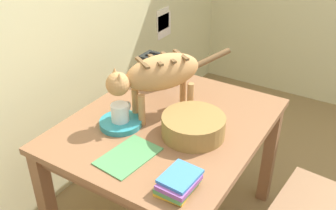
% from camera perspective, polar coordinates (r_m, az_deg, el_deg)
% --- Properties ---
extents(wall_rear, '(4.73, 0.11, 2.50)m').
position_cam_1_polar(wall_rear, '(2.27, -18.09, 14.61)').
color(wall_rear, beige).
rests_on(wall_rear, ground_plane).
extents(dining_table, '(1.14, 0.95, 0.74)m').
position_cam_1_polar(dining_table, '(2.02, 0.00, -4.67)').
color(dining_table, '#90603E').
rests_on(dining_table, ground_plane).
extents(cat, '(0.62, 0.41, 0.34)m').
position_cam_1_polar(cat, '(1.91, -1.45, 4.59)').
color(cat, tan).
rests_on(cat, dining_table).
extents(saucer_bowl, '(0.22, 0.22, 0.03)m').
position_cam_1_polar(saucer_bowl, '(1.95, -7.17, -2.68)').
color(saucer_bowl, teal).
rests_on(saucer_bowl, dining_table).
extents(coffee_mug, '(0.13, 0.09, 0.09)m').
position_cam_1_polar(coffee_mug, '(1.92, -7.22, -1.10)').
color(coffee_mug, white).
rests_on(coffee_mug, saucer_bowl).
extents(magazine, '(0.30, 0.21, 0.01)m').
position_cam_1_polar(magazine, '(1.74, -6.02, -7.68)').
color(magazine, '#519558').
rests_on(magazine, dining_table).
extents(book_stack, '(0.19, 0.15, 0.07)m').
position_cam_1_polar(book_stack, '(1.55, 1.58, -11.71)').
color(book_stack, yellow).
rests_on(book_stack, dining_table).
extents(wicker_basket, '(0.31, 0.31, 0.11)m').
position_cam_1_polar(wicker_basket, '(1.84, 3.85, -3.13)').
color(wicker_basket, olive).
rests_on(wicker_basket, dining_table).
extents(toaster, '(0.12, 0.20, 0.18)m').
position_cam_1_polar(toaster, '(2.35, -1.57, 5.49)').
color(toaster, black).
rests_on(toaster, dining_table).
extents(wooden_chair_far, '(0.45, 0.45, 0.93)m').
position_cam_1_polar(wooden_chair_far, '(2.05, 23.65, -14.15)').
color(wooden_chair_far, '#916745').
rests_on(wooden_chair_far, ground_plane).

